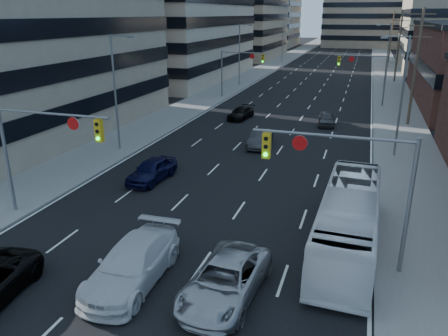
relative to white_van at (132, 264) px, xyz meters
name	(u,v)px	position (x,y,z in m)	size (l,w,h in m)	color
road_surface	(341,50)	(0.46, 125.94, -0.83)	(18.00, 300.00, 0.02)	black
sidewalk_left	(303,49)	(-11.04, 125.94, -0.77)	(5.00, 300.00, 0.15)	slate
sidewalk_right	(382,51)	(11.96, 125.94, -0.77)	(5.00, 300.00, 0.15)	slate
office_left_far	(237,24)	(-23.54, 95.94, 7.16)	(20.00, 30.00, 16.00)	gray
bg_block_left	(259,15)	(-27.54, 135.94, 9.16)	(24.00, 24.00, 20.00)	#ADA089
signal_near_left	(43,141)	(-7.00, 3.94, 3.48)	(6.59, 0.33, 6.00)	slate
signal_near_right	(346,172)	(7.91, 3.94, 3.48)	(6.59, 0.33, 6.00)	slate
signal_far_left	(239,65)	(-7.23, 40.94, 3.46)	(6.09, 0.33, 6.00)	slate
signal_far_right	(365,69)	(8.14, 40.94, 3.46)	(6.09, 0.33, 6.00)	slate
utility_pole_block	(416,66)	(12.66, 31.94, 4.94)	(2.20, 0.28, 11.00)	#4C3D2D
utility_pole_midblock	(399,45)	(12.66, 61.94, 4.94)	(2.20, 0.28, 11.00)	#4C3D2D
utility_pole_distant	(391,36)	(12.66, 91.94, 4.94)	(2.20, 0.28, 11.00)	#4C3D2D
streetlight_left_near	(117,88)	(-9.88, 15.94, 4.21)	(2.03, 0.22, 9.00)	slate
streetlight_left_mid	(240,52)	(-9.88, 50.94, 4.21)	(2.03, 0.22, 9.00)	slate
streetlight_left_far	(284,39)	(-9.88, 85.94, 4.21)	(2.03, 0.22, 9.00)	slate
streetlight_right_near	(400,91)	(10.79, 20.94, 4.21)	(2.03, 0.22, 9.00)	slate
streetlight_right_far	(387,53)	(10.79, 55.94, 4.21)	(2.03, 0.22, 9.00)	slate
white_van	(132,264)	(0.00, 0.00, 0.00)	(2.36, 5.80, 1.68)	silver
silver_suv	(225,280)	(3.91, 0.20, -0.09)	(2.49, 5.39, 1.50)	#A3A4A8
transit_bus	(349,220)	(8.20, 5.44, 0.63)	(2.47, 10.56, 2.94)	white
sedan_blue	(152,170)	(-4.49, 10.67, -0.09)	(1.77, 4.40, 1.50)	black
sedan_grey_center	(260,138)	(0.50, 20.50, -0.15)	(1.46, 4.20, 1.38)	#2C2D2F
sedan_black_far	(241,113)	(-3.77, 29.72, -0.23)	(1.71, 4.21, 1.22)	black
sedan_grey_right	(326,119)	(5.01, 29.60, -0.20)	(1.53, 3.80, 1.29)	#38393B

